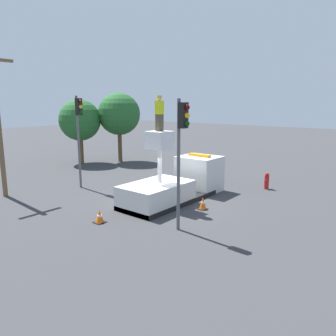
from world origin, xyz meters
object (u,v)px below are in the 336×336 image
at_px(fire_hydrant, 267,181).
at_px(worker, 159,113).
at_px(bucket_truck, 177,184).
at_px(traffic_cone_rear, 99,217).
at_px(traffic_light_across, 79,124).
at_px(traffic_cone_curbside, 203,203).
at_px(tree_right_bg, 80,120).
at_px(traffic_light_pole, 181,139).
at_px(tree_left_bg, 119,114).

bearing_deg(fire_hydrant, worker, 155.57).
distance_m(bucket_truck, traffic_cone_rear, 5.16).
distance_m(traffic_light_across, traffic_cone_curbside, 9.10).
height_order(fire_hydrant, tree_right_bg, tree_right_bg).
height_order(bucket_truck, traffic_light_pole, traffic_light_pole).
bearing_deg(worker, tree_right_bg, 69.76).
xyz_separation_m(worker, traffic_light_across, (-0.37, 6.11, -0.73)).
bearing_deg(fire_hydrant, traffic_cone_rear, 161.51).
relative_size(worker, traffic_light_across, 0.31).
distance_m(bucket_truck, tree_left_bg, 13.22).
bearing_deg(tree_right_bg, traffic_cone_curbside, -104.79).
relative_size(bucket_truck, traffic_light_across, 1.21).
bearing_deg(bucket_truck, traffic_cone_rear, 175.27).
relative_size(traffic_cone_rear, traffic_cone_curbside, 0.91).
height_order(worker, tree_right_bg, worker).
height_order(worker, tree_left_bg, tree_left_bg).
height_order(worker, traffic_cone_rear, worker).
distance_m(traffic_cone_rear, traffic_cone_curbside, 5.14).
relative_size(fire_hydrant, tree_right_bg, 0.19).
height_order(bucket_truck, traffic_cone_curbside, bucket_truck).
xyz_separation_m(traffic_cone_rear, tree_left_bg, (11.24, 10.78, 3.98)).
bearing_deg(traffic_cone_curbside, bucket_truck, 73.05).
distance_m(worker, traffic_cone_rear, 5.77).
distance_m(traffic_light_pole, traffic_cone_rear, 5.13).
relative_size(fire_hydrant, tree_left_bg, 0.17).
xyz_separation_m(traffic_light_pole, traffic_cone_curbside, (2.91, 0.80, -3.53)).
xyz_separation_m(fire_hydrant, traffic_cone_rear, (-10.29, 3.44, -0.23)).
height_order(worker, traffic_cone_curbside, worker).
relative_size(bucket_truck, traffic_cone_curbside, 10.67).
xyz_separation_m(fire_hydrant, tree_right_bg, (-1.77, 16.24, 3.26)).
bearing_deg(worker, bucket_truck, 0.00).
relative_size(traffic_light_pole, traffic_cone_curbside, 8.46).
height_order(traffic_cone_rear, tree_left_bg, tree_left_bg).
relative_size(traffic_light_pole, fire_hydrant, 5.24).
distance_m(traffic_cone_curbside, tree_right_bg, 16.25).
bearing_deg(tree_right_bg, bucket_truck, -104.44).
xyz_separation_m(bucket_truck, traffic_cone_rear, (-5.11, 0.42, -0.58)).
height_order(fire_hydrant, tree_left_bg, tree_left_bg).
bearing_deg(traffic_cone_curbside, tree_right_bg, 75.21).
height_order(worker, traffic_light_across, traffic_light_across).
bearing_deg(worker, fire_hydrant, -24.43).
bearing_deg(tree_left_bg, fire_hydrant, -93.85).
height_order(bucket_truck, tree_right_bg, tree_right_bg).
bearing_deg(worker, traffic_cone_curbside, -68.84).
distance_m(traffic_light_pole, fire_hydrant, 9.34).
xyz_separation_m(bucket_truck, fire_hydrant, (5.17, -3.02, -0.35)).
distance_m(worker, tree_right_bg, 14.12).
bearing_deg(tree_right_bg, traffic_light_across, -126.40).
height_order(traffic_light_pole, traffic_cone_curbside, traffic_light_pole).
bearing_deg(bucket_truck, tree_left_bg, 61.32).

